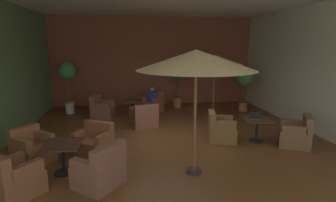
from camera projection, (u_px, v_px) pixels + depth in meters
ground_plane at (171, 142)px, 7.56m from camera, size 9.10×10.24×0.02m
wall_back_brick at (154, 62)px, 12.08m from camera, size 9.10×0.08×3.92m
wall_right_plain at (324, 70)px, 7.79m from camera, size 0.08×10.24×3.92m
cafe_table_front_left at (257, 125)px, 7.52m from camera, size 0.72×0.72×0.66m
armchair_front_left_north at (296, 134)px, 7.23m from camera, size 1.03×1.03×0.86m
armchair_front_left_east at (220, 130)px, 7.63m from camera, size 0.89×0.88×0.84m
cafe_table_front_right at (62, 151)px, 5.63m from camera, size 0.78×0.78×0.66m
armchair_front_right_north at (94, 143)px, 6.65m from camera, size 1.05×1.01×0.79m
armchair_front_right_east at (32, 149)px, 6.19m from camera, size 1.03×1.03×0.83m
armchair_front_right_south at (13, 180)px, 4.77m from camera, size 1.06×1.06×0.89m
armchair_front_right_west at (100, 170)px, 5.14m from camera, size 1.09×1.10×0.88m
cafe_table_mid_center at (133, 106)px, 9.97m from camera, size 0.70×0.70×0.66m
armchair_mid_center_north at (153, 104)px, 10.94m from camera, size 1.01×1.01×0.82m
armchair_mid_center_east at (102, 109)px, 10.12m from camera, size 0.94×0.95×0.86m
armchair_mid_center_south at (144, 118)px, 8.96m from camera, size 0.99×0.95×0.79m
patio_umbrella_tall_red at (215, 60)px, 9.74m from camera, size 2.07×2.07×2.34m
patio_umbrella_center_beige at (196, 61)px, 5.26m from camera, size 2.38×2.38×2.60m
potted_tree_left_corner at (244, 80)px, 10.93m from camera, size 0.73×0.73×1.76m
potted_tree_mid_left at (68, 77)px, 10.46m from camera, size 0.66×0.66×2.04m
potted_tree_mid_right at (177, 75)px, 11.46m from camera, size 0.76×0.76×1.95m
patron_blue_shirt at (152, 96)px, 10.84m from camera, size 0.44×0.44×0.63m
iced_drink_cup at (252, 116)px, 7.55m from camera, size 0.08×0.08×0.11m
open_laptop at (255, 117)px, 7.50m from camera, size 0.37×0.33×0.20m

